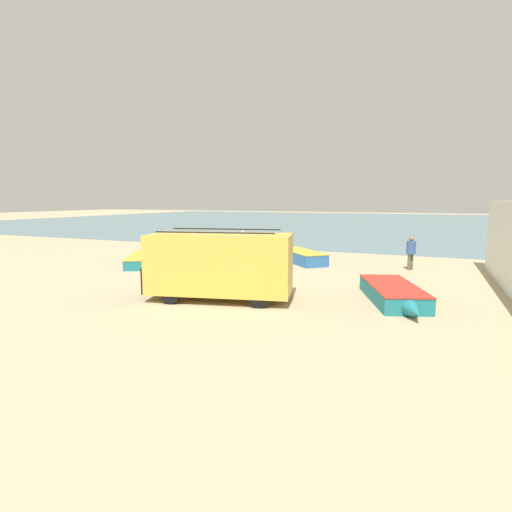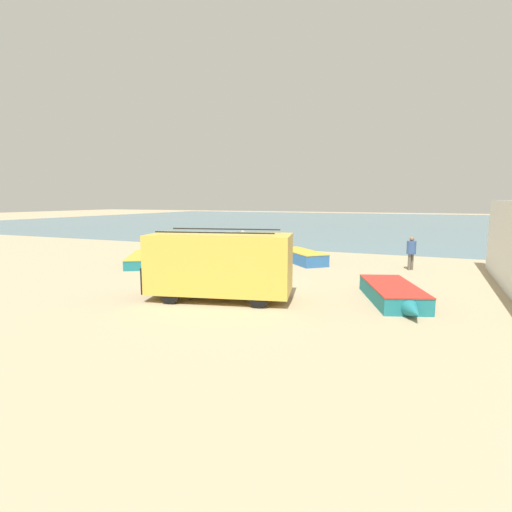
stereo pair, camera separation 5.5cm
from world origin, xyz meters
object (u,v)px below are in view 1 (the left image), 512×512
Objects in this scene: fishing_rowboat_0 at (146,259)px; fisherman_0 at (411,250)px; fisherman_1 at (213,257)px; parked_van at (220,264)px; fishing_rowboat_2 at (300,256)px; fishing_rowboat_1 at (394,294)px; fisherman_2 at (243,243)px.

fisherman_0 reaches higher than fishing_rowboat_0.
parked_van is at bearing -74.81° from fisherman_1.
parked_van is 10.97m from fisherman_0.
fisherman_0 is at bearing -105.80° from fishing_rowboat_0.
fishing_rowboat_2 is 2.49× the size of fisherman_0.
fisherman_1 is at bearing -70.61° from parked_van.
fishing_rowboat_1 is 1.12× the size of fishing_rowboat_2.
fishing_rowboat_0 is at bearing 57.04° from fisherman_0.
parked_van is at bearing 136.87° from fishing_rowboat_2.
fishing_rowboat_0 is at bearing 75.07° from fishing_rowboat_2.
fishing_rowboat_1 is at bearing -174.42° from parked_van.
parked_van is 3.89m from fisherman_1.
fisherman_2 reaches higher than fisherman_0.
parked_van reaches higher than fishing_rowboat_2.
fishing_rowboat_0 is 1.09× the size of fishing_rowboat_1.
parked_van is 1.05× the size of fishing_rowboat_0.
fisherman_2 is (-2.93, 8.17, -0.21)m from parked_van.
fisherman_2 is at bearing 81.65° from fisherman_1.
fishing_rowboat_1 is 2.62× the size of fisherman_2.
fisherman_1 is at bearing 117.91° from fishing_rowboat_2.
fisherman_0 reaches higher than fisherman_1.
fisherman_1 is 0.89× the size of fisherman_2.
fisherman_1 is at bearing -142.64° from fishing_rowboat_0.
fishing_rowboat_0 is 3.03× the size of fisherman_0.
fishing_rowboat_0 is at bearing 140.70° from fisherman_1.
parked_van is at bearing -156.57° from fishing_rowboat_0.
fisherman_0 is at bearing 158.03° from fishing_rowboat_1.
fishing_rowboat_2 reaches higher than fishing_rowboat_0.
fisherman_2 is (-3.02, -1.28, 0.75)m from fishing_rowboat_2.
fisherman_2 reaches higher than fishing_rowboat_1.
parked_van is 9.50m from fishing_rowboat_2.
fisherman_2 is at bearing -90.65° from fishing_rowboat_0.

